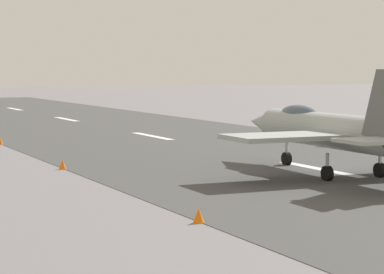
{
  "coord_description": "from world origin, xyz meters",
  "views": [
    {
      "loc": [
        -39.73,
        25.99,
        5.67
      ],
      "look_at": [
        -1.52,
        8.43,
        2.2
      ],
      "focal_mm": 78.64,
      "sensor_mm": 36.0,
      "label": 1
    }
  ],
  "objects_px": {
    "crew_person": "(333,134)",
    "marker_cone_far": "(0,141)",
    "marker_cone_near": "(199,215)",
    "marker_cone_mid": "(63,164)",
    "fighter_jet": "(334,130)"
  },
  "relations": [
    {
      "from": "fighter_jet",
      "to": "marker_cone_mid",
      "type": "distance_m",
      "value": 15.12
    },
    {
      "from": "fighter_jet",
      "to": "crew_person",
      "type": "xyz_separation_m",
      "value": [
        14.1,
        -9.55,
        -1.54
      ]
    },
    {
      "from": "fighter_jet",
      "to": "crew_person",
      "type": "relative_size",
      "value": 10.01
    },
    {
      "from": "marker_cone_near",
      "to": "marker_cone_mid",
      "type": "height_order",
      "value": "same"
    },
    {
      "from": "marker_cone_near",
      "to": "marker_cone_mid",
      "type": "relative_size",
      "value": 1.0
    },
    {
      "from": "fighter_jet",
      "to": "marker_cone_far",
      "type": "relative_size",
      "value": 31.4
    },
    {
      "from": "marker_cone_mid",
      "to": "marker_cone_far",
      "type": "distance_m",
      "value": 16.62
    },
    {
      "from": "fighter_jet",
      "to": "marker_cone_near",
      "type": "relative_size",
      "value": 31.4
    },
    {
      "from": "crew_person",
      "to": "marker_cone_far",
      "type": "distance_m",
      "value": 24.51
    },
    {
      "from": "marker_cone_mid",
      "to": "crew_person",
      "type": "bearing_deg",
      "value": -75.52
    },
    {
      "from": "marker_cone_mid",
      "to": "fighter_jet",
      "type": "bearing_deg",
      "value": -124.31
    },
    {
      "from": "marker_cone_near",
      "to": "marker_cone_mid",
      "type": "xyz_separation_m",
      "value": [
        17.94,
        0.0,
        0.0
      ]
    },
    {
      "from": "crew_person",
      "to": "marker_cone_mid",
      "type": "relative_size",
      "value": 3.14
    },
    {
      "from": "crew_person",
      "to": "fighter_jet",
      "type": "bearing_deg",
      "value": 145.89
    },
    {
      "from": "marker_cone_far",
      "to": "marker_cone_near",
      "type": "bearing_deg",
      "value": 180.0
    }
  ]
}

